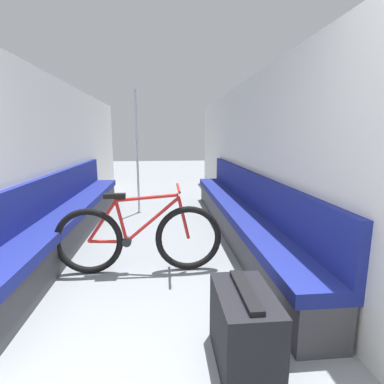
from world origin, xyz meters
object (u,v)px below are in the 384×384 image
(bench_seat_row_left, at_px, (68,218))
(bench_seat_row_right, at_px, (238,214))
(grab_pole_near, at_px, (137,155))
(bicycle, at_px, (139,238))
(luggage_bag, at_px, (244,328))

(bench_seat_row_left, xyz_separation_m, bench_seat_row_right, (2.20, 0.00, 0.00))
(bench_seat_row_right, relative_size, grab_pole_near, 2.23)
(bench_seat_row_left, height_order, bench_seat_row_right, same)
(bicycle, distance_m, grab_pole_near, 2.41)
(bench_seat_row_right, bearing_deg, grab_pole_near, 137.13)
(bench_seat_row_left, relative_size, luggage_bag, 8.45)
(luggage_bag, bearing_deg, bicycle, 118.54)
(bench_seat_row_right, distance_m, grab_pole_near, 2.07)
(bench_seat_row_left, distance_m, bicycle, 1.39)
(luggage_bag, bearing_deg, bench_seat_row_left, 126.20)
(bench_seat_row_left, bearing_deg, bench_seat_row_right, 0.00)
(bench_seat_row_left, distance_m, grab_pole_near, 1.69)
(bicycle, xyz_separation_m, grab_pole_near, (-0.19, 2.31, 0.66))
(grab_pole_near, bearing_deg, luggage_bag, -76.07)
(bench_seat_row_left, bearing_deg, luggage_bag, -53.80)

